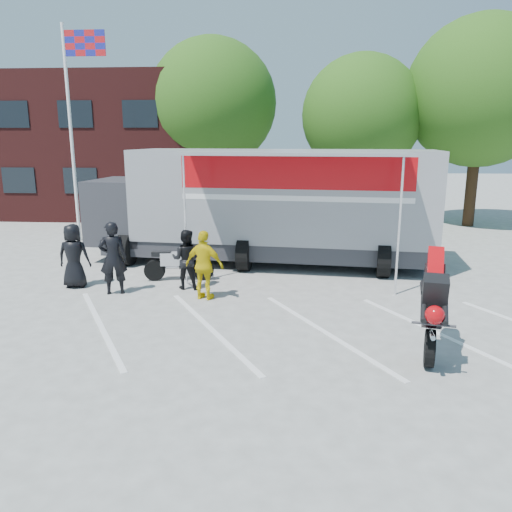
# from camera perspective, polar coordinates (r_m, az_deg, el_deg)

# --- Properties ---
(ground) EXTENTS (100.00, 100.00, 0.00)m
(ground) POSITION_cam_1_polar(r_m,az_deg,el_deg) (9.88, -7.32, -10.33)
(ground) COLOR #ACACA7
(ground) RESTS_ON ground
(parking_bay_lines) EXTENTS (18.09, 13.33, 0.01)m
(parking_bay_lines) POSITION_cam_1_polar(r_m,az_deg,el_deg) (10.79, -6.27, -8.19)
(parking_bay_lines) COLOR white
(parking_bay_lines) RESTS_ON ground
(office_building) EXTENTS (18.00, 8.00, 7.00)m
(office_building) POSITION_cam_1_polar(r_m,az_deg,el_deg) (29.38, -20.17, 11.68)
(office_building) COLOR #461716
(office_building) RESTS_ON ground
(flagpole) EXTENTS (1.61, 0.12, 8.00)m
(flagpole) POSITION_cam_1_polar(r_m,az_deg,el_deg) (20.57, -19.92, 15.66)
(flagpole) COLOR white
(flagpole) RESTS_ON ground
(tree_left) EXTENTS (6.12, 6.12, 8.64)m
(tree_left) POSITION_cam_1_polar(r_m,az_deg,el_deg) (25.21, -4.96, 16.98)
(tree_left) COLOR #382314
(tree_left) RESTS_ON ground
(tree_mid) EXTENTS (5.44, 5.44, 7.68)m
(tree_mid) POSITION_cam_1_polar(r_m,az_deg,el_deg) (24.09, 12.00, 15.44)
(tree_mid) COLOR #382314
(tree_mid) RESTS_ON ground
(tree_right) EXTENTS (6.46, 6.46, 9.12)m
(tree_right) POSITION_cam_1_polar(r_m,az_deg,el_deg) (24.81, 24.30, 16.68)
(tree_right) COLOR #382314
(tree_right) RESTS_ON ground
(transporter_truck) EXTENTS (11.81, 6.60, 3.60)m
(transporter_truck) POSITION_cam_1_polar(r_m,az_deg,el_deg) (16.20, 1.20, -0.77)
(transporter_truck) COLOR gray
(transporter_truck) RESTS_ON ground
(parked_motorcycle) EXTENTS (2.07, 0.89, 1.05)m
(parked_motorcycle) POSITION_cam_1_polar(r_m,az_deg,el_deg) (14.38, -8.74, -2.75)
(parked_motorcycle) COLOR silver
(parked_motorcycle) RESTS_ON ground
(stunt_bike_rider) EXTENTS (1.29, 2.05, 2.23)m
(stunt_bike_rider) POSITION_cam_1_polar(r_m,az_deg,el_deg) (10.21, 18.94, -10.18)
(stunt_bike_rider) COLOR black
(stunt_bike_rider) RESTS_ON ground
(spectator_leather_a) EXTENTS (0.88, 0.60, 1.73)m
(spectator_leather_a) POSITION_cam_1_polar(r_m,az_deg,el_deg) (14.25, -20.11, 0.02)
(spectator_leather_a) COLOR black
(spectator_leather_a) RESTS_ON ground
(spectator_leather_b) EXTENTS (0.79, 0.63, 1.90)m
(spectator_leather_b) POSITION_cam_1_polar(r_m,az_deg,el_deg) (13.30, -16.03, -0.22)
(spectator_leather_b) COLOR black
(spectator_leather_b) RESTS_ON ground
(spectator_leather_c) EXTENTS (0.82, 0.65, 1.60)m
(spectator_leather_c) POSITION_cam_1_polar(r_m,az_deg,el_deg) (13.40, -8.00, -0.38)
(spectator_leather_c) COLOR black
(spectator_leather_c) RESTS_ON ground
(spectator_hivis) EXTENTS (1.10, 0.71, 1.74)m
(spectator_hivis) POSITION_cam_1_polar(r_m,az_deg,el_deg) (12.43, -5.91, -1.07)
(spectator_hivis) COLOR yellow
(spectator_hivis) RESTS_ON ground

